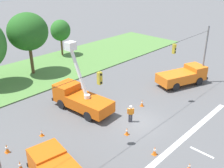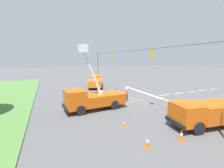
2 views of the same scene
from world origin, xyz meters
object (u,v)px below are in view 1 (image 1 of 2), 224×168
Objects in this scene: traffic_cone_mid_right at (155,151)px; traffic_cone_lane_edge_a at (42,133)px; traffic_cone_foreground_right at (189,167)px; traffic_cone_mid_left at (127,131)px; utility_truck_bucket_lift at (80,98)px; utility_truck_support_far at (183,76)px; tree_east at (28,32)px; road_worker at (131,113)px; traffic_cone_lane_edge_b at (142,103)px; traffic_cone_foreground_left at (20,166)px; traffic_cone_far_left at (7,148)px; tree_far_east at (61,30)px.

traffic_cone_mid_right is 1.28× the size of traffic_cone_lane_edge_a.
traffic_cone_foreground_right is 6.15m from traffic_cone_mid_left.
utility_truck_support_far is (12.91, -4.43, -0.21)m from utility_truck_bucket_lift.
utility_truck_bucket_lift is 11.18× the size of traffic_cone_foreground_right.
road_worker is (-0.20, -17.56, -4.82)m from tree_east.
tree_east reaches higher than traffic_cone_mid_left.
utility_truck_bucket_lift is 1.03× the size of utility_truck_support_far.
utility_truck_bucket_lift is 9.62× the size of traffic_cone_mid_left.
road_worker is at bearing -161.42° from traffic_cone_lane_edge_b.
traffic_cone_mid_left is (8.66, -2.74, -0.05)m from traffic_cone_foreground_left.
traffic_cone_far_left is (-13.41, 3.15, 0.02)m from traffic_cone_lane_edge_b.
tree_east reaches higher than road_worker.
tree_far_east is 22.74m from road_worker.
tree_far_east is 7.22× the size of traffic_cone_foreground_left.
traffic_cone_foreground_left is (-10.46, 1.64, -0.59)m from road_worker.
traffic_cone_foreground_left is at bearing 143.24° from traffic_cone_mid_right.
road_worker is 10.61m from traffic_cone_foreground_left.
utility_truck_bucket_lift reaches higher than traffic_cone_mid_left.
utility_truck_support_far is 11.24m from road_worker.
utility_truck_support_far reaches higher than traffic_cone_lane_edge_a.
tree_east is at bearing -154.95° from tree_far_east.
utility_truck_bucket_lift reaches higher than tree_far_east.
tree_east reaches higher than traffic_cone_far_left.
tree_far_east is 22.88m from traffic_cone_lane_edge_a.
traffic_cone_mid_right reaches higher than traffic_cone_lane_edge_b.
traffic_cone_foreground_right is 9.84m from traffic_cone_lane_edge_b.
traffic_cone_mid_right reaches higher than traffic_cone_mid_left.
traffic_cone_lane_edge_b is at bearing -16.72° from traffic_cone_lane_edge_a.
tree_far_east is 30.27m from traffic_cone_foreground_right.
traffic_cone_foreground_left is 1.12× the size of traffic_cone_mid_left.
utility_truck_support_far reaches higher than traffic_cone_mid_left.
traffic_cone_foreground_left is 1.05× the size of traffic_cone_mid_right.
traffic_cone_mid_right is 7.82m from traffic_cone_lane_edge_b.
tree_far_east reaches higher than road_worker.
utility_truck_bucket_lift is at bearing 88.54° from traffic_cone_foreground_right.
traffic_cone_mid_right is (8.12, -6.07, -0.02)m from traffic_cone_foreground_left.
road_worker is at bearing 31.51° from traffic_cone_mid_left.
utility_truck_bucket_lift is at bearing 161.04° from utility_truck_support_far.
traffic_cone_far_left is (0.26, 2.59, -0.01)m from traffic_cone_foreground_left.
traffic_cone_foreground_right is at bearing -91.46° from utility_truck_bucket_lift.
traffic_cone_foreground_right is at bearing -66.18° from traffic_cone_lane_edge_a.
tree_east is at bearing 83.86° from traffic_cone_mid_left.
road_worker reaches higher than traffic_cone_foreground_left.
traffic_cone_lane_edge_a is at bearing 113.82° from traffic_cone_foreground_right.
road_worker is 2.32× the size of traffic_cone_lane_edge_b.
traffic_cone_foreground_right is 2.84m from traffic_cone_mid_right.
traffic_cone_lane_edge_a is (-5.04, 11.42, -0.01)m from traffic_cone_foreground_right.
tree_east is 1.40× the size of tree_far_east.
traffic_cone_foreground_right is at bearing -148.46° from utility_truck_support_far.
tree_far_east is at bearing 68.34° from traffic_cone_mid_right.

